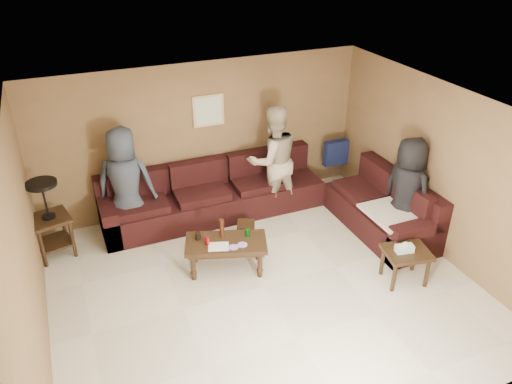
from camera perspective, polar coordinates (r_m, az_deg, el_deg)
room at (r=6.02m, az=0.94°, el=1.45°), size 5.60×5.50×2.50m
sectional_sofa at (r=8.17m, az=1.84°, el=-1.30°), size 4.65×2.90×0.97m
coffee_table at (r=7.04m, az=-3.47°, el=-6.12°), size 1.25×0.90×0.75m
end_table_left at (r=7.79m, az=-22.58°, el=-2.74°), size 0.64×0.64×1.22m
side_table_right at (r=7.10m, az=16.78°, el=-6.92°), size 0.69×0.60×0.64m
waste_bin at (r=7.75m, az=-1.15°, el=-4.58°), size 0.35×0.35×0.32m
wall_art at (r=8.17m, az=-5.47°, el=9.23°), size 0.52×0.04×0.52m
person_left at (r=7.80m, az=-14.66°, el=0.92°), size 1.02×0.85×1.80m
person_middle at (r=8.21m, az=1.96°, el=3.64°), size 0.92×0.72×1.86m
person_right at (r=7.78m, az=16.82°, el=0.11°), size 0.71×0.93×1.70m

